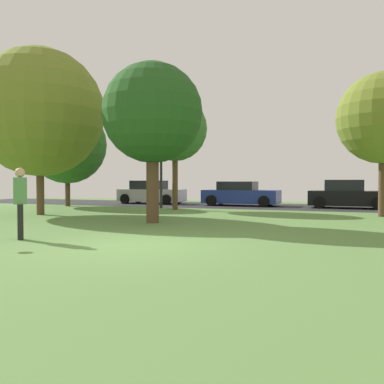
{
  "coord_description": "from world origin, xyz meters",
  "views": [
    {
      "loc": [
        4.74,
        -8.44,
        1.48
      ],
      "look_at": [
        0.0,
        3.49,
        1.14
      ],
      "focal_mm": 39.57,
      "sensor_mm": 36.0,
      "label": 1
    }
  ],
  "objects_px": {
    "parked_car_black": "(348,195)",
    "street_lamp_post": "(161,167)",
    "birch_tree_lone": "(175,129)",
    "maple_tree_near": "(40,112)",
    "maple_tree_far": "(152,114)",
    "parked_car_blue": "(240,194)",
    "oak_tree_left": "(67,145)",
    "oak_tree_right": "(383,118)",
    "person_thrower": "(20,199)",
    "parked_car_silver": "(151,193)"
  },
  "relations": [
    {
      "from": "parked_car_black",
      "to": "street_lamp_post",
      "type": "height_order",
      "value": "street_lamp_post"
    },
    {
      "from": "birch_tree_lone",
      "to": "street_lamp_post",
      "type": "distance_m",
      "value": 2.35
    },
    {
      "from": "maple_tree_near",
      "to": "street_lamp_post",
      "type": "distance_m",
      "value": 7.0
    },
    {
      "from": "street_lamp_post",
      "to": "parked_car_black",
      "type": "bearing_deg",
      "value": 21.78
    },
    {
      "from": "birch_tree_lone",
      "to": "maple_tree_far",
      "type": "height_order",
      "value": "birch_tree_lone"
    },
    {
      "from": "maple_tree_near",
      "to": "parked_car_black",
      "type": "xyz_separation_m",
      "value": [
        12.38,
        9.69,
        -3.76
      ]
    },
    {
      "from": "parked_car_blue",
      "to": "parked_car_black",
      "type": "distance_m",
      "value": 6.01
    },
    {
      "from": "maple_tree_near",
      "to": "oak_tree_left",
      "type": "relative_size",
      "value": 1.24
    },
    {
      "from": "maple_tree_far",
      "to": "parked_car_black",
      "type": "height_order",
      "value": "maple_tree_far"
    },
    {
      "from": "street_lamp_post",
      "to": "oak_tree_right",
      "type": "bearing_deg",
      "value": -7.74
    },
    {
      "from": "maple_tree_far",
      "to": "parked_car_black",
      "type": "xyz_separation_m",
      "value": [
        6.19,
        11.07,
        -3.15
      ]
    },
    {
      "from": "oak_tree_left",
      "to": "street_lamp_post",
      "type": "xyz_separation_m",
      "value": [
        5.88,
        0.38,
        -1.33
      ]
    },
    {
      "from": "parked_car_blue",
      "to": "street_lamp_post",
      "type": "bearing_deg",
      "value": -131.43
    },
    {
      "from": "birch_tree_lone",
      "to": "parked_car_blue",
      "type": "distance_m",
      "value": 6.19
    },
    {
      "from": "person_thrower",
      "to": "street_lamp_post",
      "type": "height_order",
      "value": "street_lamp_post"
    },
    {
      "from": "oak_tree_right",
      "to": "parked_car_silver",
      "type": "bearing_deg",
      "value": 158.18
    },
    {
      "from": "parked_car_silver",
      "to": "parked_car_black",
      "type": "relative_size",
      "value": 1.02
    },
    {
      "from": "oak_tree_left",
      "to": "birch_tree_lone",
      "type": "xyz_separation_m",
      "value": [
        7.05,
        -0.41,
        0.54
      ]
    },
    {
      "from": "oak_tree_left",
      "to": "parked_car_black",
      "type": "xyz_separation_m",
      "value": [
        15.27,
        4.13,
        -2.89
      ]
    },
    {
      "from": "parked_car_black",
      "to": "street_lamp_post",
      "type": "bearing_deg",
      "value": -158.22
    },
    {
      "from": "oak_tree_right",
      "to": "maple_tree_far",
      "type": "height_order",
      "value": "oak_tree_right"
    },
    {
      "from": "street_lamp_post",
      "to": "parked_car_silver",
      "type": "bearing_deg",
      "value": 123.72
    },
    {
      "from": "maple_tree_far",
      "to": "maple_tree_near",
      "type": "bearing_deg",
      "value": 167.41
    },
    {
      "from": "oak_tree_right",
      "to": "street_lamp_post",
      "type": "bearing_deg",
      "value": 172.26
    },
    {
      "from": "maple_tree_near",
      "to": "oak_tree_left",
      "type": "bearing_deg",
      "value": 117.52
    },
    {
      "from": "oak_tree_right",
      "to": "parked_car_black",
      "type": "xyz_separation_m",
      "value": [
        -1.48,
        5.23,
        -3.36
      ]
    },
    {
      "from": "parked_car_silver",
      "to": "parked_car_blue",
      "type": "distance_m",
      "value": 6.01
    },
    {
      "from": "maple_tree_near",
      "to": "parked_car_black",
      "type": "height_order",
      "value": "maple_tree_near"
    },
    {
      "from": "parked_car_blue",
      "to": "maple_tree_near",
      "type": "bearing_deg",
      "value": -123.08
    },
    {
      "from": "parked_car_black",
      "to": "street_lamp_post",
      "type": "distance_m",
      "value": 10.24
    },
    {
      "from": "parked_car_black",
      "to": "street_lamp_post",
      "type": "xyz_separation_m",
      "value": [
        -9.4,
        -3.75,
        1.55
      ]
    },
    {
      "from": "parked_car_silver",
      "to": "street_lamp_post",
      "type": "xyz_separation_m",
      "value": [
        2.62,
        -3.93,
        1.57
      ]
    },
    {
      "from": "maple_tree_near",
      "to": "maple_tree_far",
      "type": "xyz_separation_m",
      "value": [
        6.19,
        -1.38,
        -0.61
      ]
    },
    {
      "from": "oak_tree_right",
      "to": "parked_car_blue",
      "type": "relative_size",
      "value": 1.33
    },
    {
      "from": "parked_car_silver",
      "to": "parked_car_blue",
      "type": "relative_size",
      "value": 0.94
    },
    {
      "from": "parked_car_blue",
      "to": "oak_tree_left",
      "type": "bearing_deg",
      "value": -155.51
    },
    {
      "from": "maple_tree_far",
      "to": "parked_car_blue",
      "type": "xyz_separation_m",
      "value": [
        0.18,
        11.16,
        -3.18
      ]
    },
    {
      "from": "oak_tree_right",
      "to": "birch_tree_lone",
      "type": "xyz_separation_m",
      "value": [
        -9.7,
        0.69,
        0.07
      ]
    },
    {
      "from": "parked_car_blue",
      "to": "parked_car_black",
      "type": "relative_size",
      "value": 1.09
    },
    {
      "from": "oak_tree_right",
      "to": "street_lamp_post",
      "type": "distance_m",
      "value": 11.12
    },
    {
      "from": "oak_tree_left",
      "to": "maple_tree_far",
      "type": "relative_size",
      "value": 1.04
    },
    {
      "from": "person_thrower",
      "to": "parked_car_silver",
      "type": "distance_m",
      "value": 16.98
    },
    {
      "from": "person_thrower",
      "to": "oak_tree_right",
      "type": "bearing_deg",
      "value": -174.14
    },
    {
      "from": "oak_tree_right",
      "to": "maple_tree_near",
      "type": "relative_size",
      "value": 0.82
    },
    {
      "from": "oak_tree_left",
      "to": "street_lamp_post",
      "type": "distance_m",
      "value": 6.04
    },
    {
      "from": "oak_tree_right",
      "to": "parked_car_silver",
      "type": "height_order",
      "value": "oak_tree_right"
    },
    {
      "from": "birch_tree_lone",
      "to": "person_thrower",
      "type": "xyz_separation_m",
      "value": [
        0.9,
        -11.6,
        -3.11
      ]
    },
    {
      "from": "maple_tree_near",
      "to": "street_lamp_post",
      "type": "height_order",
      "value": "maple_tree_near"
    },
    {
      "from": "parked_car_black",
      "to": "person_thrower",
      "type": "bearing_deg",
      "value": -114.4
    },
    {
      "from": "parked_car_silver",
      "to": "parked_car_blue",
      "type": "height_order",
      "value": "parked_car_silver"
    }
  ]
}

